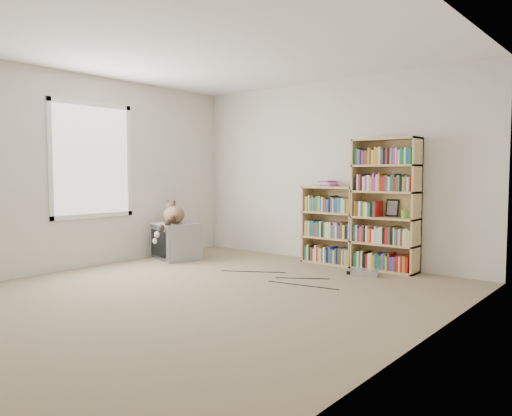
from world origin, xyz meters
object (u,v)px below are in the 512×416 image
Objects in this scene: bookcase_tall at (386,208)px; dvd_player at (365,273)px; cat at (172,217)px; bookcase_short at (331,228)px; crt_tv at (177,241)px.

dvd_player is at bearing -95.88° from bookcase_tall.
bookcase_short is at bearing 64.16° from cat.
bookcase_short reaches higher than crt_tv.
cat is (0.01, -0.10, 0.35)m from crt_tv.
bookcase_tall is (2.68, 1.11, 0.54)m from crt_tv.
crt_tv is 2.95m from bookcase_tall.
bookcase_tall is at bearing -0.03° from bookcase_short.
bookcase_short reaches higher than dvd_player.
crt_tv is 2.20m from bookcase_short.
dvd_player is at bearing -31.51° from bookcase_short.
crt_tv is at bearing -157.57° from bookcase_tall.
bookcase_short is (1.87, 1.21, -0.12)m from cat.
crt_tv is 2.30× the size of dvd_player.
cat is at bearing -66.55° from crt_tv.
bookcase_tall is 1.58× the size of bookcase_short.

